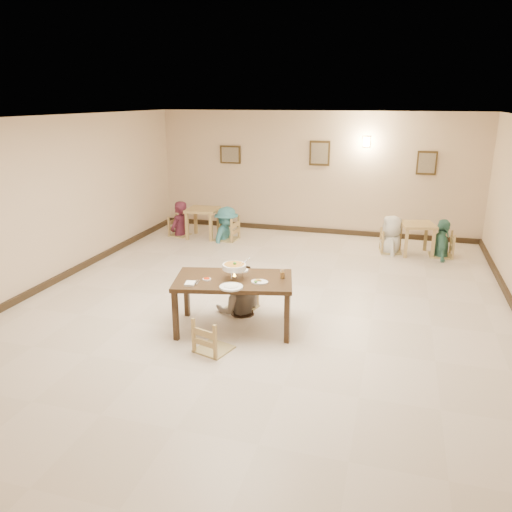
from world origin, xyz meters
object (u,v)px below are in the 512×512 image
(main_diner, at_px, (239,265))
(bg_table_right, at_px, (417,229))
(chair_far, at_px, (241,281))
(main_table, at_px, (234,284))
(bg_diner_c, at_px, (393,216))
(bg_diner_b, at_px, (226,207))
(chair_near, at_px, (213,319))
(bg_chair_rr, at_px, (443,234))
(bg_table_left, at_px, (203,214))
(bg_chair_rl, at_px, (392,231))
(drink_glass, at_px, (282,274))
(curry_warmer, at_px, (234,267))
(bg_chair_lr, at_px, (226,218))
(bg_diner_a, at_px, (178,201))
(bg_diner_d, at_px, (444,219))
(bg_chair_ll, at_px, (179,218))

(main_diner, bearing_deg, bg_table_right, -142.56)
(chair_far, bearing_deg, main_diner, -71.06)
(main_table, height_order, bg_diner_c, bg_diner_c)
(bg_diner_b, bearing_deg, chair_near, -156.94)
(bg_chair_rr, bearing_deg, bg_table_left, -93.44)
(bg_table_left, bearing_deg, chair_near, -66.82)
(bg_chair_rl, xyz_separation_m, bg_chair_rr, (1.06, -0.02, 0.02))
(bg_chair_rr, bearing_deg, drink_glass, -32.75)
(drink_glass, relative_size, bg_diner_b, 0.08)
(chair_far, height_order, bg_diner_c, bg_diner_c)
(main_table, distance_m, bg_table_left, 5.21)
(curry_warmer, xyz_separation_m, bg_chair_lr, (-1.74, 4.60, -0.43))
(bg_diner_a, bearing_deg, drink_glass, 50.44)
(main_diner, bearing_deg, bg_diner_a, -72.71)
(bg_chair_rr, distance_m, bg_diner_a, 6.17)
(bg_diner_a, height_order, bg_diner_b, bg_diner_a)
(main_table, height_order, drink_glass, drink_glass)
(bg_chair_rl, xyz_separation_m, bg_diner_d, (1.06, -0.02, 0.34))
(bg_chair_lr, xyz_separation_m, bg_chair_rl, (3.85, 0.04, -0.06))
(drink_glass, relative_size, bg_diner_d, 0.08)
(main_table, height_order, bg_table_right, main_table)
(chair_far, distance_m, bg_table_left, 4.51)
(main_table, bearing_deg, bg_diner_c, 52.58)
(bg_chair_ll, relative_size, bg_chair_rl, 0.96)
(chair_near, height_order, bg_chair_ll, chair_near)
(main_table, relative_size, bg_chair_rl, 1.92)
(bg_chair_rr, bearing_deg, bg_chair_lr, -92.91)
(main_diner, bearing_deg, main_table, 82.54)
(bg_diner_a, bearing_deg, bg_chair_rl, 101.00)
(bg_diner_a, distance_m, bg_diner_d, 6.16)
(curry_warmer, xyz_separation_m, bg_table_right, (2.64, 4.64, -0.41))
(drink_glass, distance_m, bg_diner_b, 5.01)
(main_table, relative_size, bg_table_right, 2.22)
(bg_table_left, relative_size, bg_table_right, 0.91)
(bg_chair_ll, xyz_separation_m, bg_diner_a, (0.00, 0.00, 0.41))
(bg_chair_rl, bearing_deg, chair_far, 141.21)
(drink_glass, xyz_separation_m, bg_diner_b, (-2.40, 4.40, -0.04))
(bg_chair_ll, height_order, bg_chair_rr, bg_chair_rr)
(bg_table_right, bearing_deg, bg_chair_ll, -179.93)
(chair_near, bearing_deg, chair_far, -70.05)
(bg_table_left, distance_m, bg_chair_lr, 0.63)
(chair_far, xyz_separation_m, bg_table_right, (2.78, 3.92, 0.07))
(main_table, relative_size, main_diner, 1.17)
(bg_chair_ll, relative_size, bg_diner_b, 0.57)
(main_table, xyz_separation_m, curry_warmer, (0.01, 0.00, 0.26))
(bg_table_left, xyz_separation_m, bg_chair_lr, (0.63, -0.05, -0.05))
(bg_chair_ll, relative_size, bg_diner_a, 0.53)
(drink_glass, relative_size, bg_chair_ll, 0.14)
(drink_glass, bearing_deg, main_table, -163.54)
(bg_chair_lr, relative_size, bg_diner_c, 0.65)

